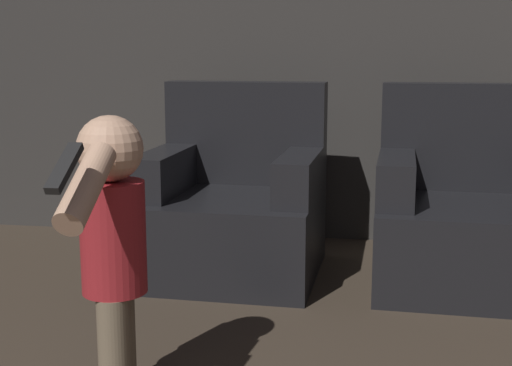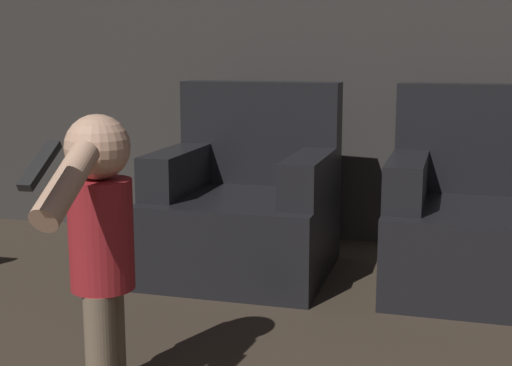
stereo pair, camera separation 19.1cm
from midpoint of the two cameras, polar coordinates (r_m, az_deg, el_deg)
name	(u,v)px [view 1 (the left image)]	position (r m, az deg, el deg)	size (l,w,h in m)	color
wall_back	(286,2)	(3.97, 0.98, 14.28)	(8.40, 0.05, 2.60)	#33302D
armchair_left	(235,208)	(3.38, -3.31, -1.99)	(0.83, 0.82, 0.89)	black
armchair_right	(467,216)	(3.33, 14.93, -2.56)	(0.83, 0.83, 0.89)	black
person_toddler	(112,238)	(2.12, -14.00, -4.31)	(0.19, 0.59, 0.87)	brown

